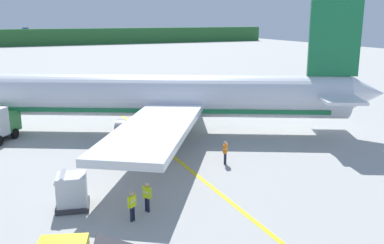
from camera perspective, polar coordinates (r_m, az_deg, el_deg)
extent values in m
cube|color=#A8A8A3|center=(61.72, -22.60, 2.90)|extent=(240.00, 320.00, 0.20)
cube|color=#28602D|center=(174.16, -23.85, 10.22)|extent=(216.00, 6.00, 6.20)
cylinder|color=silver|center=(39.21, -6.05, 3.53)|extent=(33.87, 19.56, 3.80)
cone|color=silver|center=(40.96, 22.20, 3.59)|extent=(4.31, 4.32, 3.23)
cube|color=silver|center=(30.23, -4.93, -0.82)|extent=(12.68, 16.06, 0.50)
cylinder|color=slate|center=(33.43, -7.31, -1.58)|extent=(3.85, 3.40, 2.20)
cube|color=silver|center=(48.03, -1.99, 4.68)|extent=(10.14, 16.66, 0.50)
cylinder|color=slate|center=(45.75, -4.52, 2.66)|extent=(3.85, 3.40, 2.20)
cube|color=#19723F|center=(39.55, 18.52, 10.51)|extent=(4.09, 2.30, 6.50)
cube|color=silver|center=(40.05, 18.00, 3.72)|extent=(7.53, 10.73, 0.24)
cube|color=#19723F|center=(39.41, -6.01, 2.03)|extent=(30.57, 17.78, 0.36)
cylinder|color=black|center=(44.06, -23.82, -0.37)|extent=(1.14, 0.81, 1.10)
cylinder|color=gray|center=(43.88, -23.92, 0.64)|extent=(0.20, 0.20, 0.50)
cylinder|color=black|center=(37.15, -4.27, -1.68)|extent=(1.14, 0.81, 1.10)
cylinder|color=gray|center=(36.94, -4.29, -0.48)|extent=(0.20, 0.20, 0.50)
cylinder|color=black|center=(42.15, -3.40, 0.20)|extent=(1.14, 0.81, 1.10)
cylinder|color=gray|center=(41.97, -3.41, 1.26)|extent=(0.20, 0.20, 0.50)
cylinder|color=silver|center=(187.06, -23.88, 10.03)|extent=(19.07, 9.58, 2.09)
cone|color=silver|center=(183.20, -20.73, 10.32)|extent=(2.31, 2.32, 1.78)
cube|color=silver|center=(182.02, -24.15, 9.81)|extent=(6.54, 8.99, 0.27)
cylinder|color=slate|center=(183.83, -24.23, 9.63)|extent=(2.09, 1.80, 1.21)
cube|color=silver|center=(191.32, -22.98, 10.06)|extent=(5.06, 9.19, 0.27)
cylinder|color=slate|center=(190.32, -23.41, 9.81)|extent=(2.09, 1.80, 1.21)
cube|color=navy|center=(183.68, -21.31, 11.10)|extent=(2.31, 1.12, 3.57)
cube|color=silver|center=(183.78, -21.23, 10.29)|extent=(3.83, 5.96, 0.13)
cube|color=navy|center=(187.09, -23.86, 9.85)|extent=(17.20, 8.72, 0.20)
cylinder|color=black|center=(185.51, -23.76, 9.51)|extent=(0.63, 0.41, 0.61)
cylinder|color=gray|center=(185.49, -23.77, 9.65)|extent=(0.11, 0.11, 0.28)
cylinder|color=black|center=(188.15, -23.43, 9.59)|extent=(0.63, 0.41, 0.61)
cylinder|color=gray|center=(188.13, -23.44, 9.72)|extent=(0.11, 0.11, 0.28)
cube|color=#338C3F|center=(41.48, -23.76, 0.17)|extent=(2.83, 2.71, 1.80)
cube|color=#192333|center=(42.10, -23.18, 0.91)|extent=(1.59, 1.09, 0.94)
cylinder|color=black|center=(40.89, -22.56, -1.42)|extent=(0.73, 0.91, 0.90)
cube|color=#333338|center=(25.35, -15.60, -10.68)|extent=(2.13, 2.13, 0.30)
cube|color=silver|center=(24.96, -15.75, -8.61)|extent=(1.89, 1.89, 1.68)
cube|color=silver|center=(24.77, -17.15, -7.17)|extent=(0.97, 1.71, 0.58)
cylinder|color=#191E33|center=(24.11, -6.15, -10.84)|extent=(0.14, 0.14, 0.84)
cylinder|color=#191E33|center=(23.99, -5.84, -10.96)|extent=(0.14, 0.14, 0.84)
cube|color=#CCE519|center=(23.75, -6.04, -9.29)|extent=(0.40, 0.49, 0.63)
cube|color=silver|center=(23.74, -6.04, -9.22)|extent=(0.41, 0.51, 0.06)
sphere|color=tan|center=(23.59, -6.07, -8.34)|extent=(0.23, 0.23, 0.23)
cylinder|color=#CCE519|center=(23.92, -6.51, -9.06)|extent=(0.09, 0.09, 0.60)
cylinder|color=#CCE519|center=(23.56, -5.57, -9.39)|extent=(0.09, 0.09, 0.60)
cylinder|color=#191E33|center=(23.20, -7.81, -11.96)|extent=(0.14, 0.14, 0.81)
cylinder|color=#191E33|center=(23.08, -8.10, -12.11)|extent=(0.14, 0.14, 0.81)
cube|color=#CCE519|center=(22.84, -8.01, -10.44)|extent=(0.49, 0.43, 0.61)
cube|color=silver|center=(22.83, -8.02, -10.37)|extent=(0.50, 0.44, 0.06)
sphere|color=tan|center=(22.68, -8.05, -9.49)|extent=(0.22, 0.22, 0.22)
cylinder|color=#CCE519|center=(23.02, -7.58, -10.14)|extent=(0.09, 0.09, 0.58)
cylinder|color=#CCE519|center=(22.64, -8.46, -10.59)|extent=(0.09, 0.09, 0.58)
cylinder|color=#191E33|center=(31.43, 4.50, -4.82)|extent=(0.14, 0.14, 0.85)
cylinder|color=#191E33|center=(31.27, 4.39, -4.92)|extent=(0.14, 0.14, 0.85)
cube|color=orange|center=(31.12, 4.47, -3.57)|extent=(0.47, 0.46, 0.64)
cube|color=silver|center=(31.11, 4.47, -3.51)|extent=(0.48, 0.48, 0.06)
sphere|color=tan|center=(30.99, 4.49, -2.80)|extent=(0.23, 0.23, 0.23)
cylinder|color=orange|center=(31.35, 4.63, -3.37)|extent=(0.09, 0.09, 0.61)
cylinder|color=orange|center=(30.86, 4.31, -3.65)|extent=(0.09, 0.09, 0.61)
cube|color=yellow|center=(35.31, -4.02, -3.42)|extent=(0.30, 60.00, 0.01)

